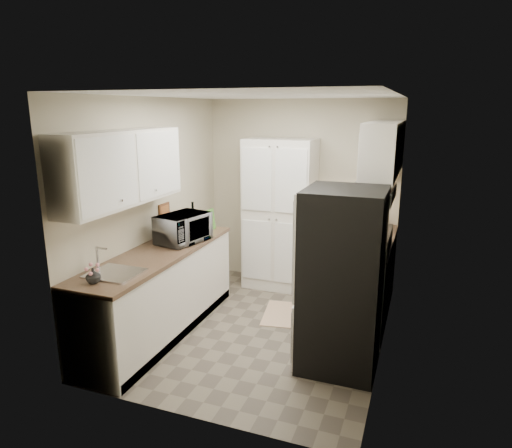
% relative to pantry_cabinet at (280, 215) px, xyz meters
% --- Properties ---
extents(ground, '(3.20, 3.20, 0.00)m').
position_rel_pantry_cabinet_xyz_m(ground, '(0.20, -1.32, -1.00)').
color(ground, '#665B4C').
rests_on(ground, ground).
extents(room_shell, '(2.64, 3.24, 2.52)m').
position_rel_pantry_cabinet_xyz_m(room_shell, '(0.18, -1.32, 0.63)').
color(room_shell, '#BFB59A').
rests_on(room_shell, ground).
extents(pantry_cabinet, '(0.90, 0.55, 2.00)m').
position_rel_pantry_cabinet_xyz_m(pantry_cabinet, '(0.00, 0.00, 0.00)').
color(pantry_cabinet, silver).
rests_on(pantry_cabinet, ground).
extents(base_cabinet_left, '(0.60, 2.30, 0.88)m').
position_rel_pantry_cabinet_xyz_m(base_cabinet_left, '(-0.79, -1.75, -0.56)').
color(base_cabinet_left, silver).
rests_on(base_cabinet_left, ground).
extents(countertop_left, '(0.63, 2.33, 0.04)m').
position_rel_pantry_cabinet_xyz_m(countertop_left, '(-0.79, -1.75, -0.10)').
color(countertop_left, brown).
rests_on(countertop_left, base_cabinet_left).
extents(base_cabinet_right, '(0.60, 0.80, 0.88)m').
position_rel_pantry_cabinet_xyz_m(base_cabinet_right, '(1.19, -0.12, -0.56)').
color(base_cabinet_right, silver).
rests_on(base_cabinet_right, ground).
extents(countertop_right, '(0.63, 0.83, 0.04)m').
position_rel_pantry_cabinet_xyz_m(countertop_right, '(1.19, -0.12, -0.10)').
color(countertop_right, brown).
rests_on(countertop_right, base_cabinet_right).
extents(electric_range, '(0.71, 0.78, 1.13)m').
position_rel_pantry_cabinet_xyz_m(electric_range, '(1.17, -0.93, -0.52)').
color(electric_range, '#B7B7BC').
rests_on(electric_range, ground).
extents(refrigerator, '(0.70, 0.72, 1.70)m').
position_rel_pantry_cabinet_xyz_m(refrigerator, '(1.14, -1.73, -0.15)').
color(refrigerator, '#B7B7BC').
rests_on(refrigerator, ground).
extents(microwave, '(0.51, 0.65, 0.32)m').
position_rel_pantry_cabinet_xyz_m(microwave, '(-0.71, -1.34, 0.08)').
color(microwave, silver).
rests_on(microwave, countertop_left).
extents(wine_bottle, '(0.09, 0.09, 0.34)m').
position_rel_pantry_cabinet_xyz_m(wine_bottle, '(-0.79, -0.96, 0.09)').
color(wine_bottle, black).
rests_on(wine_bottle, countertop_left).
extents(flower_vase, '(0.13, 0.13, 0.13)m').
position_rel_pantry_cabinet_xyz_m(flower_vase, '(-0.82, -2.71, -0.01)').
color(flower_vase, beige).
rests_on(flower_vase, countertop_left).
extents(cutting_board, '(0.03, 0.21, 0.26)m').
position_rel_pantry_cabinet_xyz_m(cutting_board, '(-0.66, -0.77, 0.05)').
color(cutting_board, '#46872E').
rests_on(cutting_board, countertop_left).
extents(toaster_oven, '(0.38, 0.44, 0.22)m').
position_rel_pantry_cabinet_xyz_m(toaster_oven, '(1.18, -0.10, 0.03)').
color(toaster_oven, '#B4B3B9').
rests_on(toaster_oven, countertop_right).
extents(fruit_basket, '(0.26, 0.26, 0.11)m').
position_rel_pantry_cabinet_xyz_m(fruit_basket, '(1.16, -0.10, 0.20)').
color(fruit_basket, red).
rests_on(fruit_basket, toaster_oven).
extents(kitchen_mat, '(0.54, 0.76, 0.01)m').
position_rel_pantry_cabinet_xyz_m(kitchen_mat, '(0.33, -0.88, -0.99)').
color(kitchen_mat, '#D7AE8A').
rests_on(kitchen_mat, ground).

